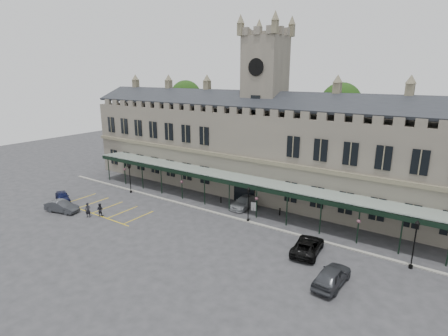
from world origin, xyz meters
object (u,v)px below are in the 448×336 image
Objects in this scene: lamp_post_right at (415,240)px; sign_board at (253,207)px; traffic_cone at (297,245)px; car_right_a at (332,276)px; person_a at (88,210)px; car_left_a at (63,197)px; car_van at (308,246)px; station_building at (263,150)px; clock_tower at (264,104)px; person_b at (100,210)px; lamp_post_mid at (248,201)px; car_left_b at (62,206)px; car_taxi at (245,202)px; lamp_post_left at (130,176)px.

lamp_post_right reaches higher than sign_board.
traffic_cone is 0.14× the size of car_right_a.
lamp_post_right is 35.84m from person_a.
car_left_a is 33.90m from car_van.
clock_tower is (0.00, 0.09, 6.64)m from station_building.
clock_tower reaches higher than person_b.
traffic_cone is (-10.06, -2.20, -2.48)m from lamp_post_right.
person_a is (-16.99, -9.97, -1.69)m from lamp_post_mid.
sign_board is 0.23× the size of car_right_a.
car_van is 25.43m from person_b.
lamp_post_right is 0.96× the size of car_right_a.
lamp_post_mid is 0.84× the size of car_van.
lamp_post_mid is 0.98× the size of car_left_b.
lamp_post_right is (17.55, -0.60, 0.19)m from lamp_post_mid.
sign_board is 0.29× the size of car_left_a.
car_left_b is at bearing -98.93° from car_left_a.
traffic_cone is at bearing -49.38° from station_building.
car_left_b is at bearing -165.25° from lamp_post_right.
car_van is (33.46, 5.44, 0.05)m from car_left_a.
person_a reaches higher than car_right_a.
car_van is 1.07× the size of car_right_a.
lamp_post_mid is at bearing -52.48° from car_taxi.
lamp_post_mid is at bearing 2.01° from lamp_post_left.
car_left_b is (3.50, -2.26, 0.06)m from car_left_a.
car_left_a is 37.21m from car_right_a.
station_building reaches higher than lamp_post_left.
car_left_b reaches higher than traffic_cone.
lamp_post_mid is at bearing -179.26° from person_b.
traffic_cone is 24.37m from person_b.
station_building reaches higher than car_right_a.
clock_tower is at bearing 23.15° from person_a.
lamp_post_mid is 0.93× the size of lamp_post_right.
clock_tower is 27.18m from person_a.
lamp_post_left reaches higher than car_left_b.
car_right_a is at bearing -42.31° from traffic_cone.
car_left_b is (-21.29, -10.83, -1.88)m from lamp_post_mid.
car_taxi is at bearing -32.56° from car_right_a.
sign_board is at bearing -68.54° from car_left_b.
car_taxi is (-10.28, 6.63, 0.40)m from traffic_cone.
clock_tower is 26.15m from lamp_post_right.
car_right_a is at bearing -64.12° from car_left_a.
lamp_post_mid reaches higher than car_left_b.
lamp_post_left is 17.77m from car_taxi.
station_building is 24.27m from lamp_post_right.
clock_tower is at bearing 152.65° from lamp_post_right.
car_taxi is at bearing 126.09° from lamp_post_mid.
clock_tower is 26.95m from car_right_a.
car_van is (12.46, -13.49, -5.73)m from station_building.
lamp_post_right is 34.71m from person_b.
car_taxi is at bearing -81.40° from clock_tower.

